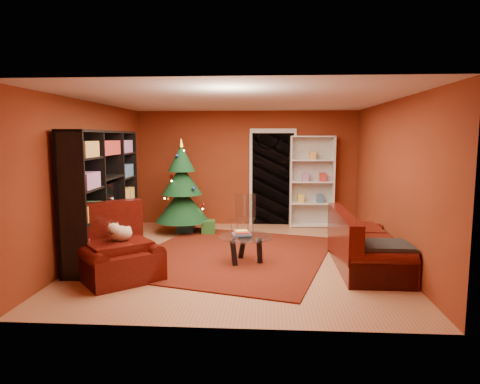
# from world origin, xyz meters

# --- Properties ---
(floor) EXTENTS (5.00, 5.50, 0.05)m
(floor) POSITION_xyz_m (0.00, 0.00, -0.03)
(floor) COLOR #A66744
(floor) RESTS_ON ground
(ceiling) EXTENTS (5.00, 5.50, 0.05)m
(ceiling) POSITION_xyz_m (0.00, 0.00, 2.62)
(ceiling) COLOR silver
(ceiling) RESTS_ON wall_back
(wall_back) EXTENTS (5.00, 0.05, 2.60)m
(wall_back) POSITION_xyz_m (0.00, 2.77, 1.30)
(wall_back) COLOR maroon
(wall_back) RESTS_ON ground
(wall_left) EXTENTS (0.05, 5.50, 2.60)m
(wall_left) POSITION_xyz_m (-2.52, 0.00, 1.30)
(wall_left) COLOR maroon
(wall_left) RESTS_ON ground
(wall_right) EXTENTS (0.05, 5.50, 2.60)m
(wall_right) POSITION_xyz_m (2.52, 0.00, 1.30)
(wall_right) COLOR maroon
(wall_right) RESTS_ON ground
(doorway) EXTENTS (1.06, 0.60, 2.16)m
(doorway) POSITION_xyz_m (0.60, 2.73, 1.05)
(doorway) COLOR black
(doorway) RESTS_ON floor
(rug) EXTENTS (3.88, 4.23, 0.02)m
(rug) POSITION_xyz_m (-0.12, 0.06, 0.01)
(rug) COLOR #5A190C
(rug) RESTS_ON floor
(media_unit) EXTENTS (0.55, 2.77, 2.11)m
(media_unit) POSITION_xyz_m (-2.27, -0.02, 1.06)
(media_unit) COLOR black
(media_unit) RESTS_ON floor
(christmas_tree) EXTENTS (1.39, 1.39, 2.00)m
(christmas_tree) POSITION_xyz_m (-1.31, 1.78, 0.97)
(christmas_tree) COLOR #0D3318
(christmas_tree) RESTS_ON floor
(gift_box_teal) EXTENTS (0.34, 0.34, 0.33)m
(gift_box_teal) POSITION_xyz_m (-1.24, 1.79, 0.17)
(gift_box_teal) COLOR #1B5A71
(gift_box_teal) RESTS_ON floor
(gift_box_green) EXTENTS (0.32, 0.32, 0.28)m
(gift_box_green) POSITION_xyz_m (-0.75, 1.68, 0.14)
(gift_box_green) COLOR #20581F
(gift_box_green) RESTS_ON floor
(white_bookshelf) EXTENTS (0.97, 0.36, 2.09)m
(white_bookshelf) POSITION_xyz_m (1.47, 2.57, 1.02)
(white_bookshelf) COLOR white
(white_bookshelf) RESTS_ON floor
(armchair) EXTENTS (1.55, 1.55, 0.86)m
(armchair) POSITION_xyz_m (-1.62, -1.25, 0.43)
(armchair) COLOR #380A07
(armchair) RESTS_ON rug
(dog) EXTENTS (0.50, 0.49, 0.28)m
(dog) POSITION_xyz_m (-1.61, -1.18, 0.64)
(dog) COLOR beige
(dog) RESTS_ON armchair
(sofa) EXTENTS (0.93, 2.05, 0.88)m
(sofa) POSITION_xyz_m (2.02, -0.50, 0.44)
(sofa) COLOR #380A07
(sofa) RESTS_ON rug
(coffee_table) EXTENTS (1.05, 1.05, 0.54)m
(coffee_table) POSITION_xyz_m (0.13, -0.38, 0.23)
(coffee_table) COLOR gray
(coffee_table) RESTS_ON rug
(acrylic_chair) EXTENTS (0.52, 0.54, 0.81)m
(acrylic_chair) POSITION_xyz_m (-0.00, 1.20, 0.40)
(acrylic_chair) COLOR #66605B
(acrylic_chair) RESTS_ON rug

